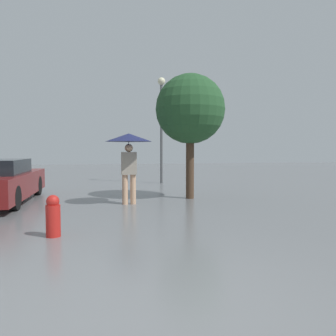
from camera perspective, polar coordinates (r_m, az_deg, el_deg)
ground_plane at (r=3.20m, az=-1.40°, el=-23.47°), size 60.00×60.00×0.00m
pedestrian at (r=8.60m, az=-6.85°, el=3.93°), size 1.21×1.21×1.86m
tree at (r=9.65m, az=3.88°, el=10.09°), size 2.02×2.02×3.62m
street_lamp at (r=14.05m, az=-1.15°, el=9.40°), size 0.32×0.32×4.47m
fire_hydrant at (r=5.77m, az=-19.38°, el=-7.89°), size 0.24×0.24×0.69m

